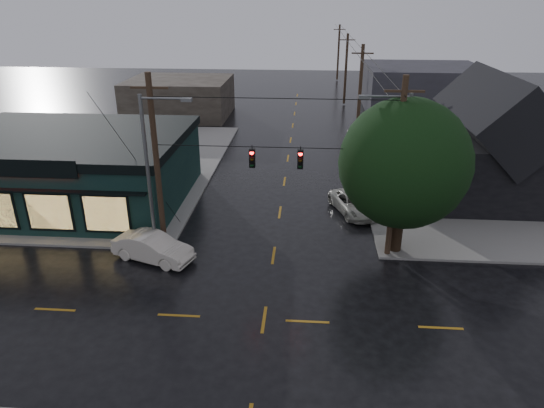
# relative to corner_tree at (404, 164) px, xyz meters

# --- Properties ---
(ground_plane) EXTENTS (160.00, 160.00, 0.00)m
(ground_plane) POSITION_rel_corner_tree_xyz_m (-7.00, -7.00, -5.40)
(ground_plane) COLOR black
(sidewalk_nw) EXTENTS (28.00, 28.00, 0.15)m
(sidewalk_nw) POSITION_rel_corner_tree_xyz_m (-27.00, 13.00, -5.32)
(sidewalk_nw) COLOR gray
(sidewalk_nw) RESTS_ON ground
(sidewalk_ne) EXTENTS (28.00, 28.00, 0.15)m
(sidewalk_ne) POSITION_rel_corner_tree_xyz_m (13.00, 13.00, -5.32)
(sidewalk_ne) COLOR gray
(sidewalk_ne) RESTS_ON ground
(pizza_shop) EXTENTS (16.30, 12.34, 4.90)m
(pizza_shop) POSITION_rel_corner_tree_xyz_m (-22.00, 5.94, -2.84)
(pizza_shop) COLOR black
(pizza_shop) RESTS_ON ground
(ne_building) EXTENTS (12.60, 11.60, 8.75)m
(ne_building) POSITION_rel_corner_tree_xyz_m (8.00, 10.00, -0.92)
(ne_building) COLOR black
(ne_building) RESTS_ON ground
(corner_tree) EXTENTS (7.11, 7.11, 8.82)m
(corner_tree) POSITION_rel_corner_tree_xyz_m (0.00, 0.00, 0.00)
(corner_tree) COLOR black
(corner_tree) RESTS_ON ground
(utility_pole_nw) EXTENTS (2.00, 0.32, 10.15)m
(utility_pole_nw) POSITION_rel_corner_tree_xyz_m (-13.50, -0.50, -5.40)
(utility_pole_nw) COLOR black
(utility_pole_nw) RESTS_ON ground
(utility_pole_ne) EXTENTS (2.00, 0.32, 10.15)m
(utility_pole_ne) POSITION_rel_corner_tree_xyz_m (-0.50, -0.50, -5.40)
(utility_pole_ne) COLOR black
(utility_pole_ne) RESTS_ON ground
(utility_pole_far_a) EXTENTS (2.00, 0.32, 9.65)m
(utility_pole_far_a) POSITION_rel_corner_tree_xyz_m (-0.50, 21.00, -5.40)
(utility_pole_far_a) COLOR black
(utility_pole_far_a) RESTS_ON ground
(utility_pole_far_b) EXTENTS (2.00, 0.32, 9.15)m
(utility_pole_far_b) POSITION_rel_corner_tree_xyz_m (-0.50, 41.00, -5.40)
(utility_pole_far_b) COLOR black
(utility_pole_far_b) RESTS_ON ground
(utility_pole_far_c) EXTENTS (2.00, 0.32, 9.15)m
(utility_pole_far_c) POSITION_rel_corner_tree_xyz_m (-0.50, 61.00, -5.40)
(utility_pole_far_c) COLOR black
(utility_pole_far_c) RESTS_ON ground
(span_signal_assembly) EXTENTS (13.00, 0.48, 1.23)m
(span_signal_assembly) POSITION_rel_corner_tree_xyz_m (-6.90, -0.50, 0.30)
(span_signal_assembly) COLOR black
(span_signal_assembly) RESTS_ON ground
(streetlight_nw) EXTENTS (5.40, 0.30, 9.15)m
(streetlight_nw) POSITION_rel_corner_tree_xyz_m (-13.80, -1.20, -5.40)
(streetlight_nw) COLOR slate
(streetlight_nw) RESTS_ON ground
(streetlight_ne) EXTENTS (5.40, 0.30, 9.15)m
(streetlight_ne) POSITION_rel_corner_tree_xyz_m (-0.00, 0.20, -5.40)
(streetlight_ne) COLOR slate
(streetlight_ne) RESTS_ON ground
(bg_building_west) EXTENTS (12.00, 10.00, 4.40)m
(bg_building_west) POSITION_rel_corner_tree_xyz_m (-21.00, 33.00, -3.20)
(bg_building_west) COLOR #2E2721
(bg_building_west) RESTS_ON ground
(bg_building_east) EXTENTS (14.00, 12.00, 5.60)m
(bg_building_east) POSITION_rel_corner_tree_xyz_m (9.00, 38.00, -2.60)
(bg_building_east) COLOR #2C2B31
(bg_building_east) RESTS_ON ground
(sedan_cream) EXTENTS (4.94, 3.08, 1.54)m
(sedan_cream) POSITION_rel_corner_tree_xyz_m (-13.70, -2.00, -4.63)
(sedan_cream) COLOR beige
(sedan_cream) RESTS_ON ground
(suv_silver) EXTENTS (3.65, 5.20, 1.32)m
(suv_silver) POSITION_rel_corner_tree_xyz_m (-1.97, 5.36, -4.74)
(suv_silver) COLOR #ACAB9F
(suv_silver) RESTS_ON ground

